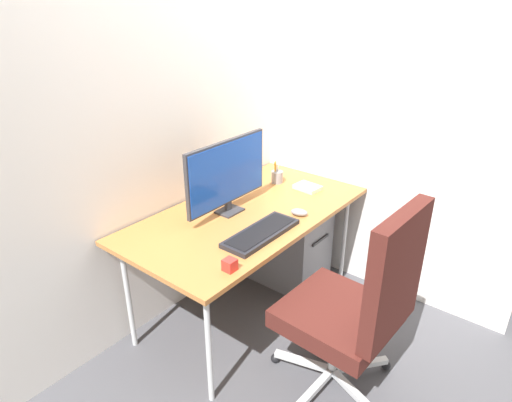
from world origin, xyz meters
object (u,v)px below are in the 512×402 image
object	(u,v)px
notebook	(307,187)
keyboard	(261,233)
monitor	(227,174)
filing_cabinet	(289,243)
desk_clamp_accessory	(230,265)
office_chair	(358,304)
pen_holder	(277,176)
mouse	(299,212)

from	to	relation	value
notebook	keyboard	bearing A→B (deg)	-163.37
monitor	notebook	bearing A→B (deg)	-18.14
keyboard	notebook	world-z (taller)	keyboard
filing_cabinet	desk_clamp_accessory	bearing A→B (deg)	-161.62
desk_clamp_accessory	keyboard	bearing A→B (deg)	14.29
office_chair	notebook	distance (m)	1.02
monitor	keyboard	distance (m)	0.41
pen_holder	desk_clamp_accessory	bearing A→B (deg)	-155.39
office_chair	desk_clamp_accessory	world-z (taller)	office_chair
pen_holder	monitor	bearing A→B (deg)	-175.82
keyboard	pen_holder	xyz separation A→B (m)	(0.65, 0.37, 0.03)
monitor	mouse	size ratio (longest dim) A/B	6.37
keyboard	desk_clamp_accessory	size ratio (longest dim) A/B	8.30
mouse	notebook	xyz separation A→B (m)	(0.36, 0.17, -0.01)
monitor	notebook	size ratio (longest dim) A/B	3.85
office_chair	filing_cabinet	distance (m)	1.07
filing_cabinet	mouse	bearing A→B (deg)	-138.79
keyboard	monitor	bearing A→B (deg)	72.12
mouse	notebook	bearing A→B (deg)	7.59
monitor	desk_clamp_accessory	xyz separation A→B (m)	(-0.46, -0.42, -0.21)
office_chair	monitor	size ratio (longest dim) A/B	1.72
office_chair	pen_holder	bearing A→B (deg)	55.34
monitor	pen_holder	size ratio (longest dim) A/B	3.63
notebook	office_chair	bearing A→B (deg)	-128.54
office_chair	pen_holder	xyz separation A→B (m)	(0.66, 0.96, 0.20)
filing_cabinet	notebook	distance (m)	0.45
filing_cabinet	keyboard	distance (m)	0.79
monitor	notebook	xyz separation A→B (m)	(0.57, -0.19, -0.22)
office_chair	filing_cabinet	size ratio (longest dim) A/B	1.89
filing_cabinet	pen_holder	world-z (taller)	pen_holder
office_chair	pen_holder	size ratio (longest dim) A/B	6.25
office_chair	pen_holder	distance (m)	1.18
pen_holder	filing_cabinet	bearing A→B (deg)	-100.93
keyboard	mouse	distance (m)	0.32
filing_cabinet	mouse	world-z (taller)	mouse
notebook	pen_holder	bearing A→B (deg)	102.56
notebook	desk_clamp_accessory	distance (m)	1.05
filing_cabinet	notebook	size ratio (longest dim) A/B	3.51
filing_cabinet	notebook	bearing A→B (deg)	-58.77
monitor	pen_holder	world-z (taller)	monitor
office_chair	notebook	world-z (taller)	office_chair
office_chair	mouse	world-z (taller)	office_chair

